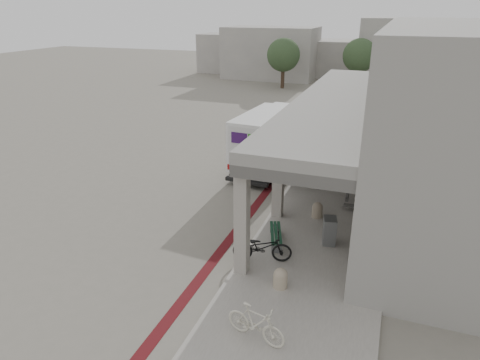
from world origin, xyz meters
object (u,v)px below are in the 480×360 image
at_px(utility_cabinet, 329,231).
at_px(bicycle_cream, 256,323).
at_px(bench, 276,235).
at_px(fedex_truck, 273,137).
at_px(bicycle_black, 262,247).

height_order(utility_cabinet, bicycle_cream, bicycle_cream).
bearing_deg(bicycle_cream, bench, 23.50).
distance_m(fedex_truck, bicycle_black, 9.11).
bearing_deg(bicycle_cream, bicycle_black, 28.59).
relative_size(fedex_truck, bicycle_cream, 4.36).
bearing_deg(bicycle_cream, utility_cabinet, 3.72).
xyz_separation_m(bicycle_black, bicycle_cream, (0.89, -3.35, -0.01)).
xyz_separation_m(bench, bicycle_black, (-0.10, -1.23, 0.22)).
bearing_deg(fedex_truck, utility_cabinet, -55.44).
distance_m(fedex_truck, utility_cabinet, 8.11).
bearing_deg(bench, bicycle_cream, -98.34).
xyz_separation_m(fedex_truck, utility_cabinet, (4.00, -6.99, -0.95)).
distance_m(bench, bicycle_cream, 4.66).
height_order(fedex_truck, bench, fedex_truck).
height_order(fedex_truck, bicycle_cream, fedex_truck).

